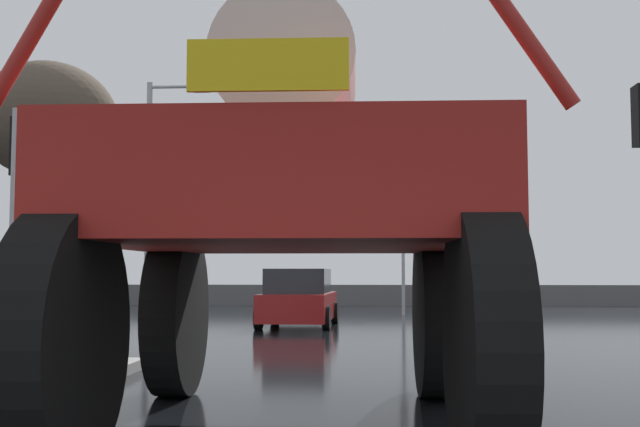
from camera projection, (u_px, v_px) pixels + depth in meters
name	position (u px, v px, depth m)	size (l,w,h in m)	color
ground_plane	(360.00, 330.00, 19.81)	(120.00, 120.00, 0.00)	black
oversize_sprayer	(293.00, 211.00, 7.45)	(4.26, 5.47, 4.32)	black
sedan_ahead	(299.00, 299.00, 21.04)	(1.99, 4.15, 1.52)	maroon
traffic_signal_near_left	(20.00, 181.00, 11.28)	(0.24, 0.54, 3.72)	#A8AAAF
traffic_signal_far_left	(403.00, 228.00, 27.12)	(0.24, 0.55, 4.03)	#A8AAAF
streetlight_far_left	(153.00, 185.00, 25.08)	(2.00, 0.24, 7.47)	#A8AAAF
bare_tree_left	(48.00, 123.00, 20.76)	(3.60, 3.60, 6.92)	#473828
roadside_barrier	(364.00, 295.00, 34.34)	(26.67, 0.24, 0.90)	#59595B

